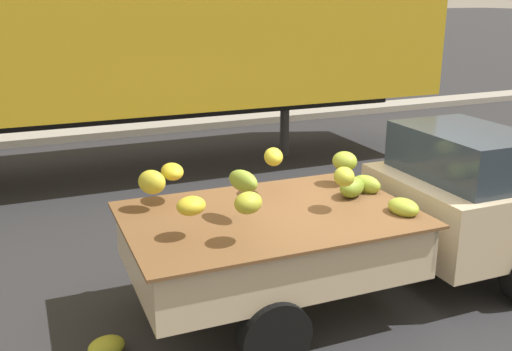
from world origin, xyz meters
TOP-DOWN VIEW (x-y plane):
  - ground at (0.00, 0.00)m, footprint 220.00×220.00m
  - curb_strip at (0.00, 8.54)m, footprint 80.00×0.80m
  - pickup_truck at (1.07, -0.10)m, footprint 4.93×1.95m
  - semi_trailer at (-1.36, 5.40)m, footprint 12.05×2.82m
  - fallen_banana_bunch_near_tailgate at (-2.50, -0.11)m, footprint 0.36×0.28m

SIDE VIEW (x-z plane):
  - ground at x=0.00m, z-range 0.00..0.00m
  - curb_strip at x=0.00m, z-range 0.00..0.16m
  - fallen_banana_bunch_near_tailgate at x=-2.50m, z-range 0.00..0.18m
  - pickup_truck at x=1.07m, z-range 0.03..1.73m
  - semi_trailer at x=-1.36m, z-range 0.57..4.52m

